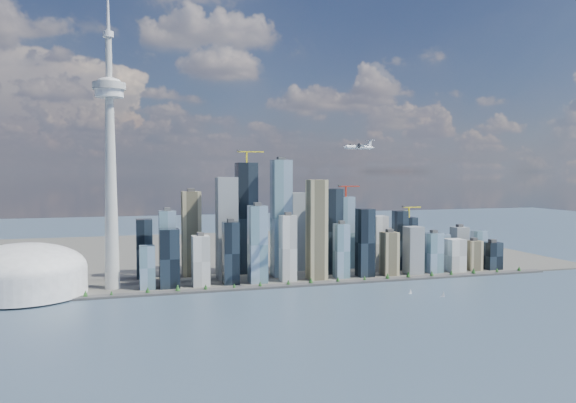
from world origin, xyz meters
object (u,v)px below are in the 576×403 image
object	(u,v)px
needle_tower	(110,156)
sailboat_east	(410,292)
airplane	(359,147)
dome_stadium	(24,273)
sailboat_west	(443,295)

from	to	relation	value
needle_tower	sailboat_east	size ratio (longest dim) A/B	62.71
needle_tower	airplane	world-z (taller)	needle_tower
dome_stadium	sailboat_west	xyz separation A→B (m)	(668.10, -201.48, -36.09)
airplane	dome_stadium	bearing A→B (deg)	148.60
dome_stadium	needle_tower	bearing A→B (deg)	4.09
dome_stadium	sailboat_west	size ratio (longest dim) A/B	19.15
needle_tower	airplane	size ratio (longest dim) A/B	8.38
airplane	sailboat_east	xyz separation A→B (m)	(85.49, -27.04, -246.98)
sailboat_west	sailboat_east	distance (m)	54.67
airplane	sailboat_west	size ratio (longest dim) A/B	6.29
sailboat_west	sailboat_east	bearing A→B (deg)	162.08
airplane	sailboat_west	distance (m)	283.94
needle_tower	sailboat_east	world-z (taller)	needle_tower
needle_tower	sailboat_west	size ratio (longest dim) A/B	52.71
needle_tower	dome_stadium	world-z (taller)	needle_tower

